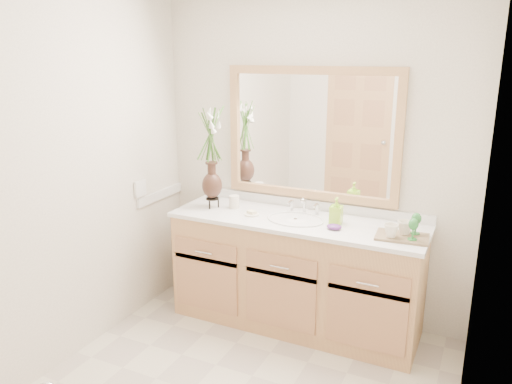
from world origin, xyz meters
The scene contains 19 objects.
wall_back centered at (0.00, 1.30, 1.20)m, with size 2.40×0.02×2.40m, color white.
wall_front centered at (0.00, -1.30, 1.20)m, with size 2.40×0.02×2.40m, color white.
wall_left centered at (-1.20, 0.00, 1.20)m, with size 0.02×2.60×2.40m, color white.
wall_right centered at (1.20, 0.00, 1.20)m, with size 0.02×2.60×2.40m, color white.
vanity centered at (0.00, 1.01, 0.40)m, with size 1.80×0.55×0.80m.
counter centered at (0.00, 1.01, 0.82)m, with size 1.84×0.57×0.03m, color white.
sink centered at (0.00, 1.00, 0.78)m, with size 0.38×0.34×0.23m.
mirror centered at (0.00, 1.28, 1.41)m, with size 1.32×0.04×0.97m.
switch_plate centered at (-1.19, 0.76, 0.98)m, with size 0.02×0.12×0.12m, color white.
flower_vase centered at (-0.68, 0.99, 1.33)m, with size 0.18×0.18×0.74m.
tumbler centered at (-0.53, 1.05, 0.88)m, with size 0.08×0.08×0.10m, color white.
soap_dish centered at (-0.33, 0.95, 0.84)m, with size 0.11×0.11×0.03m.
soap_bottle centered at (0.28, 1.05, 0.91)m, with size 0.08×0.08×0.17m, color #A2E435.
purple_dish centered at (0.31, 0.92, 0.85)m, with size 0.10×0.08×0.04m, color #5B2775.
tray centered at (0.75, 0.95, 0.84)m, with size 0.33×0.22×0.02m, color brown.
mug_left centered at (0.69, 0.89, 0.89)m, with size 0.09×0.09×0.09m, color white.
mug_right centered at (0.76, 0.98, 0.89)m, with size 0.10×0.09×0.10m, color white.
goblet_front centered at (0.82, 0.90, 0.94)m, with size 0.06×0.06×0.14m.
goblet_back centered at (0.82, 1.02, 0.94)m, with size 0.06×0.06×0.14m.
Camera 1 is at (1.20, -2.17, 1.97)m, focal length 35.00 mm.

